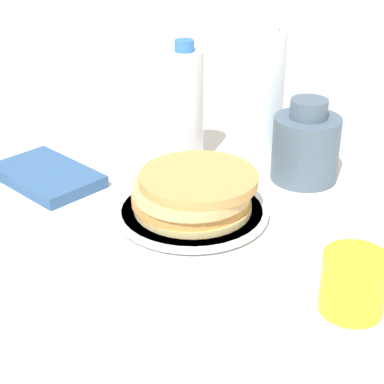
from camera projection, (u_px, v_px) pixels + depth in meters
The scene contains 8 objects.
ground_plane at pixel (188, 224), 0.93m from camera, with size 4.00×4.00×0.00m, color silver.
plate at pixel (192, 212), 0.95m from camera, with size 0.23×0.23×0.01m.
pancake_stack at pixel (193, 192), 0.94m from camera, with size 0.18×0.18×0.06m.
juice_glass at pixel (354, 283), 0.74m from camera, with size 0.08×0.08×0.07m.
cream_jug at pixel (306, 146), 1.04m from camera, with size 0.11×0.11×0.14m.
water_bottle_near at pixel (267, 92), 1.12m from camera, with size 0.06×0.06×0.24m.
water_bottle_far at pixel (185, 108), 1.07m from camera, with size 0.06×0.06×0.22m.
napkin at pixel (47, 176), 1.05m from camera, with size 0.20×0.14×0.02m.
Camera 1 is at (-0.66, 0.47, 0.47)m, focal length 60.00 mm.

